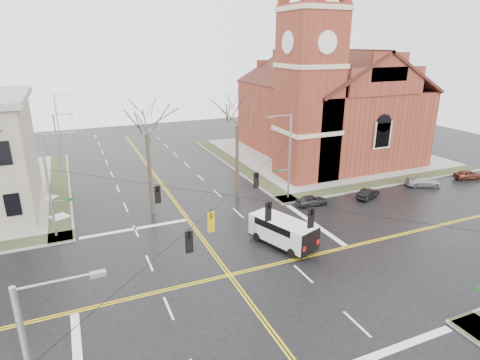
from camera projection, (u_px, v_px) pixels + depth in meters
name	position (u px, v px, depth m)	size (l,w,h in m)	color
ground	(229.00, 275.00, 29.08)	(120.00, 120.00, 0.00)	black
sidewalks	(229.00, 274.00, 29.05)	(80.00, 80.00, 0.17)	gray
road_markings	(229.00, 275.00, 29.07)	(100.00, 100.00, 0.01)	gold
church	(324.00, 98.00, 57.17)	(24.28, 27.48, 27.50)	maroon
signal_pole_ne	(288.00, 154.00, 41.71)	(2.75, 0.22, 9.00)	gray
signal_pole_nw	(50.00, 183.00, 33.17)	(2.75, 0.22, 9.00)	gray
span_wires	(229.00, 195.00, 27.06)	(23.02, 23.02, 0.03)	black
traffic_signals	(233.00, 209.00, 26.73)	(8.21, 8.26, 1.30)	black
streetlight_north_a	(59.00, 144.00, 47.89)	(2.30, 0.20, 8.00)	gray
streetlight_north_b	(58.00, 117.00, 65.24)	(2.30, 0.20, 8.00)	gray
cargo_van	(280.00, 229.00, 33.18)	(4.10, 6.27, 2.23)	white
parked_car_a	(311.00, 200.00, 41.35)	(1.32, 3.29, 1.12)	black
parked_car_b	(368.00, 194.00, 43.20)	(1.13, 3.25, 1.07)	black
parked_car_c	(423.00, 182.00, 46.86)	(1.60, 3.93, 1.14)	#9A9B9D
parked_car_d	(468.00, 174.00, 49.37)	(1.39, 3.46, 1.18)	#512217
tree_nw_near	(146.00, 128.00, 36.75)	(4.00, 4.00, 11.78)	#362B22
tree_ne	(237.00, 121.00, 40.90)	(4.00, 4.00, 11.63)	#362B22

